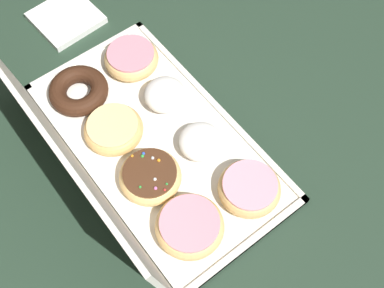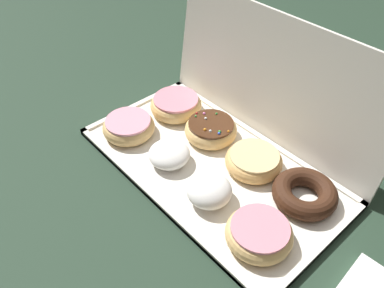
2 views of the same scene
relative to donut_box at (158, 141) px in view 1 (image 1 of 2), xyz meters
The scene contains 12 objects.
ground_plane 0.01m from the donut_box, ahead, with size 3.00×3.00×0.00m, color #233828.
donut_box is the anchor object (origin of this frame).
box_lid_open 0.21m from the donut_box, 90.00° to the left, with size 0.53×0.27×0.01m, color silver.
pink_frosted_donut_0 0.20m from the donut_box, 160.74° to the right, with size 0.11×0.11×0.04m.
powdered_filled_donut_1 0.09m from the donut_box, 137.87° to the right, with size 0.08×0.08×0.04m.
powdered_filled_donut_2 0.09m from the donut_box, 45.59° to the right, with size 0.08×0.08×0.05m.
pink_frosted_donut_3 0.19m from the donut_box, 19.53° to the right, with size 0.11×0.11×0.04m.
pink_frosted_donut_4 0.19m from the donut_box, 161.22° to the left, with size 0.12×0.12×0.04m.
sprinkle_donut_5 0.09m from the donut_box, 135.90° to the left, with size 0.11×0.11×0.04m.
glazed_ring_donut_6 0.09m from the donut_box, 42.93° to the left, with size 0.11×0.11×0.03m.
chocolate_cake_ring_donut_7 0.19m from the donut_box, 19.58° to the left, with size 0.12×0.12×0.04m.
napkin_stack 0.38m from the donut_box, ahead, with size 0.13×0.13×0.02m, color white.
Camera 1 is at (-0.40, 0.23, 0.82)m, focal length 45.42 mm.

